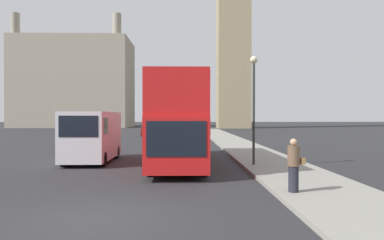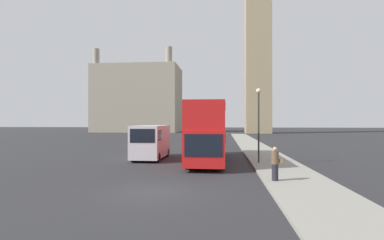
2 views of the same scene
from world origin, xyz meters
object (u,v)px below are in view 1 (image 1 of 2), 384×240
Objects in this scene: pedestrian at (294,165)px; street_lamp at (254,92)px; red_double_decker_bus at (179,118)px; parked_sedan at (150,130)px; white_van at (92,135)px.

pedestrian is 7.07m from street_lamp.
red_double_decker_bus is 6.88× the size of pedestrian.
pedestrian reaches higher than parked_sedan.
pedestrian is at bearing -65.37° from red_double_decker_bus.
red_double_decker_bus is 28.53m from parked_sedan.
red_double_decker_bus reaches higher than white_van.
red_double_decker_bus is 4.85m from white_van.
street_lamp is at bearing -75.31° from parked_sedan.
parked_sedan is (0.57, 27.41, -0.71)m from white_van.
white_van is (-4.69, 0.77, -0.96)m from red_double_decker_bus.
street_lamp reaches higher than pedestrian.
street_lamp is 30.80m from parked_sedan.
red_double_decker_bus is 8.95m from pedestrian.
white_van reaches higher than pedestrian.
red_double_decker_bus reaches higher than pedestrian.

